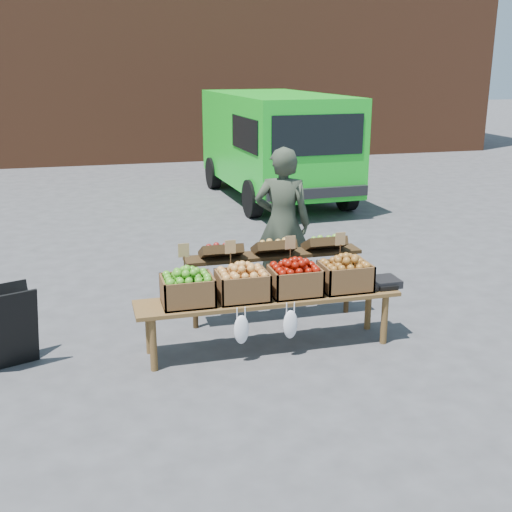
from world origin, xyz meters
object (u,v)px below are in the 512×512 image
object	(u,v)px
delivery_van	(275,147)
chalkboard_sign	(7,328)
vendor	(282,224)
crate_red_apples	(295,281)
weighing_scale	(382,282)
back_table	(273,277)
crate_russet_pears	(242,286)
crate_golden_apples	(188,290)
crate_green_apples	(345,276)
display_bench	(269,322)

from	to	relation	value
delivery_van	chalkboard_sign	world-z (taller)	delivery_van
vendor	crate_red_apples	xyz separation A→B (m)	(-0.32, -1.45, -0.23)
delivery_van	weighing_scale	world-z (taller)	delivery_van
crate_red_apples	back_table	bearing A→B (deg)	90.98
crate_russet_pears	crate_red_apples	world-z (taller)	same
crate_golden_apples	crate_green_apples	bearing A→B (deg)	0.00
delivery_van	vendor	size ratio (longest dim) A/B	2.63
crate_golden_apples	crate_red_apples	distance (m)	1.10
crate_russet_pears	crate_red_apples	size ratio (longest dim) A/B	1.00
display_bench	crate_green_apples	distance (m)	0.93
vendor	crate_russet_pears	distance (m)	1.70
chalkboard_sign	crate_green_apples	xyz separation A→B (m)	(3.36, -0.25, 0.31)
display_bench	crate_russet_pears	world-z (taller)	crate_russet_pears
display_bench	crate_green_apples	world-z (taller)	crate_green_apples
crate_golden_apples	crate_green_apples	xyz separation A→B (m)	(1.65, 0.00, 0.00)
crate_russet_pears	crate_green_apples	size ratio (longest dim) A/B	1.00
delivery_van	crate_green_apples	xyz separation A→B (m)	(-1.42, -7.31, -0.40)
weighing_scale	chalkboard_sign	bearing A→B (deg)	176.20
back_table	crate_russet_pears	bearing A→B (deg)	-126.75
delivery_van	crate_green_apples	size ratio (longest dim) A/B	9.91
delivery_van	crate_green_apples	world-z (taller)	delivery_van
chalkboard_sign	display_bench	distance (m)	2.55
back_table	crate_golden_apples	size ratio (longest dim) A/B	4.20
back_table	crate_golden_apples	bearing A→B (deg)	-146.50
crate_russet_pears	back_table	bearing A→B (deg)	53.25
chalkboard_sign	crate_green_apples	world-z (taller)	crate_green_apples
delivery_van	display_bench	world-z (taller)	delivery_van
delivery_van	back_table	world-z (taller)	delivery_van
display_bench	crate_russet_pears	size ratio (longest dim) A/B	5.40
vendor	crate_golden_apples	world-z (taller)	vendor
crate_golden_apples	weighing_scale	world-z (taller)	crate_golden_apples
back_table	crate_red_apples	bearing A→B (deg)	-89.02
vendor	crate_golden_apples	bearing A→B (deg)	67.63
chalkboard_sign	crate_russet_pears	bearing A→B (deg)	-26.25
display_bench	crate_russet_pears	distance (m)	0.51
crate_red_apples	crate_green_apples	size ratio (longest dim) A/B	1.00
crate_green_apples	chalkboard_sign	bearing A→B (deg)	175.72
vendor	back_table	distance (m)	0.90
back_table	crate_golden_apples	world-z (taller)	back_table
crate_russet_pears	chalkboard_sign	bearing A→B (deg)	173.66
vendor	crate_red_apples	bearing A→B (deg)	99.72
delivery_van	chalkboard_sign	xyz separation A→B (m)	(-4.78, -7.06, -0.71)
crate_russet_pears	crate_golden_apples	bearing A→B (deg)	180.00
delivery_van	display_bench	distance (m)	7.69
vendor	crate_green_apples	world-z (taller)	vendor
display_bench	weighing_scale	distance (m)	1.29
vendor	weighing_scale	xyz separation A→B (m)	(0.66, -1.45, -0.33)
display_bench	crate_russet_pears	xyz separation A→B (m)	(-0.27, 0.00, 0.42)
delivery_van	crate_green_apples	bearing A→B (deg)	-103.51
chalkboard_sign	display_bench	xyz separation A→B (m)	(2.54, -0.25, -0.12)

